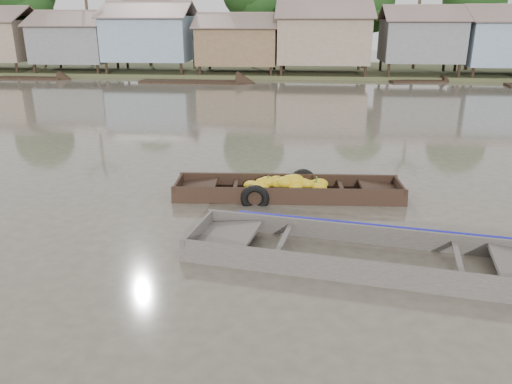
{
  "coord_description": "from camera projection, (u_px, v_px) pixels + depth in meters",
  "views": [
    {
      "loc": [
        1.19,
        -9.15,
        4.33
      ],
      "look_at": [
        0.26,
        0.75,
        0.8
      ],
      "focal_mm": 35.0,
      "sensor_mm": 36.0,
      "label": 1
    }
  ],
  "objects": [
    {
      "name": "distant_boats",
      "position": [
        492.0,
        85.0,
        31.44
      ],
      "size": [
        48.59,
        16.45,
        1.38
      ],
      "color": "black",
      "rests_on": "ground"
    },
    {
      "name": "ground",
      "position": [
        240.0,
        241.0,
        10.14
      ],
      "size": [
        120.0,
        120.0,
        0.0
      ],
      "primitive_type": "plane",
      "color": "#4E473C",
      "rests_on": "ground"
    },
    {
      "name": "viewer_boat",
      "position": [
        367.0,
        260.0,
        9.26
      ],
      "size": [
        6.96,
        2.87,
        0.54
      ],
      "rotation": [
        0.0,
        0.0,
        -0.17
      ],
      "color": "#3C3733",
      "rests_on": "ground"
    },
    {
      "name": "banana_boat",
      "position": [
        285.0,
        190.0,
        12.61
      ],
      "size": [
        5.77,
        1.67,
        0.77
      ],
      "rotation": [
        0.0,
        0.0,
        0.05
      ],
      "color": "black",
      "rests_on": "ground"
    },
    {
      "name": "riverbank",
      "position": [
        329.0,
        33.0,
        38.74
      ],
      "size": [
        120.0,
        12.47,
        10.22
      ],
      "color": "#384723",
      "rests_on": "ground"
    }
  ]
}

